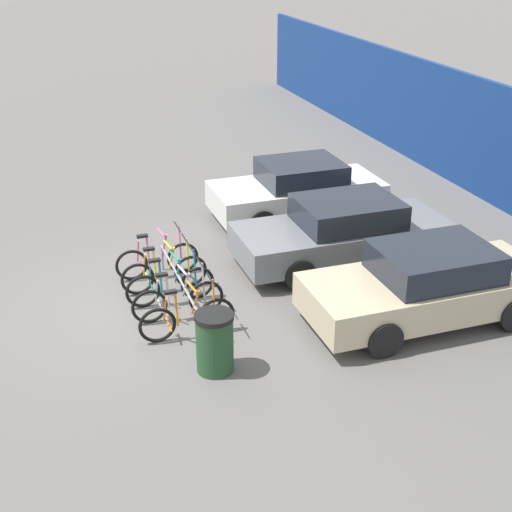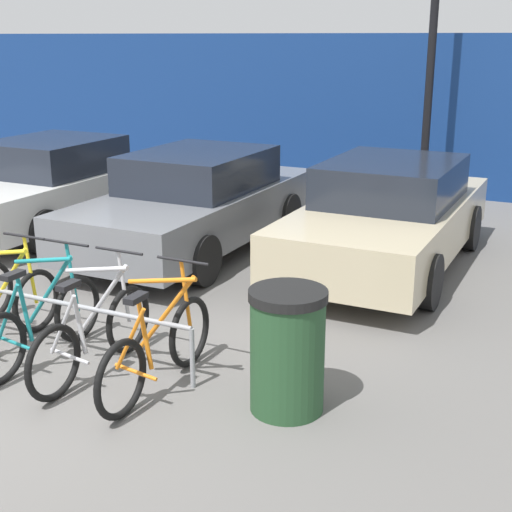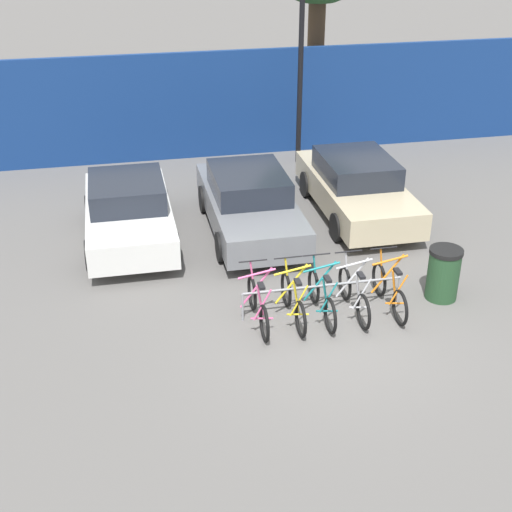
# 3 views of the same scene
# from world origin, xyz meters

# --- Properties ---
(ground_plane) EXTENTS (120.00, 120.00, 0.00)m
(ground_plane) POSITION_xyz_m (0.00, 0.00, 0.00)
(ground_plane) COLOR #605E5B
(hoarding_wall) EXTENTS (36.00, 0.16, 2.98)m
(hoarding_wall) POSITION_xyz_m (0.00, 9.50, 1.49)
(hoarding_wall) COLOR navy
(hoarding_wall) RESTS_ON ground
(bike_rack) EXTENTS (3.02, 0.04, 0.57)m
(bike_rack) POSITION_xyz_m (0.04, 0.68, 0.48)
(bike_rack) COLOR gray
(bike_rack) RESTS_ON ground
(bicycle_teal) EXTENTS (0.68, 1.71, 1.05)m
(bicycle_teal) POSITION_xyz_m (-0.02, 0.53, 0.38)
(bicycle_teal) COLOR black
(bicycle_teal) RESTS_ON ground
(bicycle_silver) EXTENTS (0.68, 1.71, 1.05)m
(bicycle_silver) POSITION_xyz_m (0.59, 0.53, 0.38)
(bicycle_silver) COLOR black
(bicycle_silver) RESTS_ON ground
(bicycle_orange) EXTENTS (0.68, 1.71, 1.05)m
(bicycle_orange) POSITION_xyz_m (1.27, 0.53, 0.38)
(bicycle_orange) COLOR black
(bicycle_orange) RESTS_ON ground
(car_white) EXTENTS (1.91, 4.09, 1.40)m
(car_white) POSITION_xyz_m (-3.26, 4.41, 0.69)
(car_white) COLOR silver
(car_white) RESTS_ON ground
(car_grey) EXTENTS (1.91, 4.46, 1.40)m
(car_grey) POSITION_xyz_m (-0.59, 4.35, 0.69)
(car_grey) COLOR slate
(car_grey) RESTS_ON ground
(car_beige) EXTENTS (1.91, 4.44, 1.40)m
(car_beige) POSITION_xyz_m (2.07, 4.76, 0.69)
(car_beige) COLOR #C1B28E
(car_beige) RESTS_ON ground
(trash_bin) EXTENTS (0.63, 0.63, 1.03)m
(trash_bin) POSITION_xyz_m (2.40, 0.70, 0.52)
(trash_bin) COLOR #234728
(trash_bin) RESTS_ON ground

